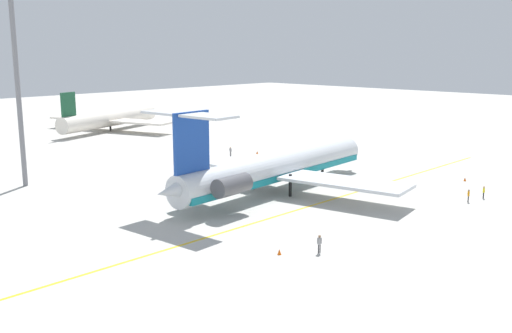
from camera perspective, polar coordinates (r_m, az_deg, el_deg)
ground at (r=74.83m, az=10.84°, el=-3.62°), size 385.70×385.70×0.00m
main_jetliner at (r=78.50m, az=1.56°, el=-0.20°), size 42.19×37.39×12.28m
airliner_mid_left at (r=144.26m, az=-13.90°, el=4.65°), size 32.95×33.03×10.05m
ground_crew_near_nose at (r=56.18m, az=6.24°, el=-7.34°), size 0.39×0.30×1.83m
ground_crew_near_tail at (r=78.88m, az=20.13°, el=-2.56°), size 0.42×0.27×1.66m
ground_crew_portside at (r=81.58m, az=21.45°, el=-2.21°), size 0.42×0.26×1.65m
ground_crew_starboard at (r=105.83m, az=-2.52°, el=1.59°), size 0.28×0.41×1.74m
safety_cone_nose at (r=108.35m, az=0.12°, el=1.39°), size 0.40×0.40×0.55m
safety_cone_wingtip at (r=55.81m, az=2.31°, el=-8.37°), size 0.40×0.40×0.55m
safety_cone_tail at (r=91.41m, az=19.81°, el=-1.19°), size 0.40×0.40×0.55m
taxiway_centreline at (r=75.11m, az=6.78°, el=-3.43°), size 85.98×0.83×0.01m
light_mast at (r=87.52m, az=-22.38°, el=7.74°), size 4.00×0.70×27.22m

